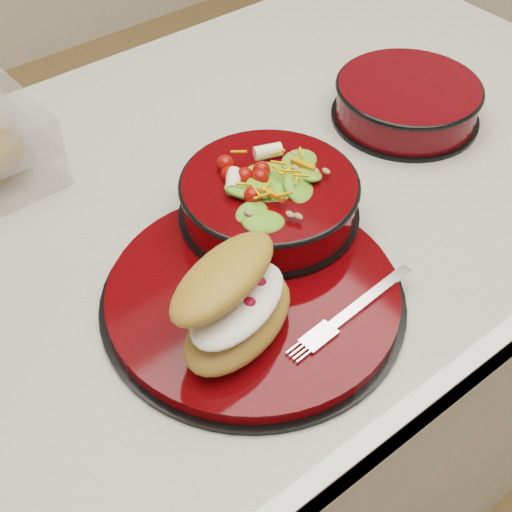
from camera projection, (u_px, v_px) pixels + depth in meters
island_counter at (240, 389)px, 1.20m from camera, size 1.24×0.74×0.90m
dinner_plate at (254, 295)px, 0.75m from camera, size 0.32×0.32×0.02m
salad_bowl at (269, 193)px, 0.80m from camera, size 0.21×0.21×0.09m
croissant at (234, 303)px, 0.67m from camera, size 0.16×0.13×0.09m
fork at (355, 309)px, 0.72m from camera, size 0.16×0.03×0.00m
extra_bowl at (407, 100)px, 0.97m from camera, size 0.20×0.20×0.05m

